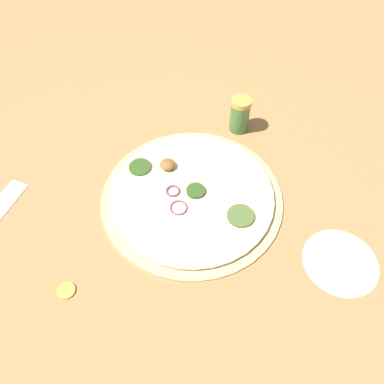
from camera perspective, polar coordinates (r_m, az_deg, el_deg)
The scene contains 5 objects.
ground_plane at distance 0.76m, azimuth 0.00°, elevation -0.85°, with size 3.00×3.00×0.00m, color tan.
pizza at distance 0.76m, azimuth -0.03°, elevation -0.52°, with size 0.37×0.37×0.03m.
spice_jar at distance 0.87m, azimuth 7.30°, elevation 11.64°, with size 0.05×0.05×0.09m.
loose_cap at distance 0.70m, azimuth -18.68°, elevation -13.97°, with size 0.03×0.03×0.01m.
flour_patch at distance 0.74m, azimuth 21.68°, elevation -9.87°, with size 0.14×0.14×0.00m.
Camera 1 is at (0.36, -0.26, 0.62)m, focal length 35.00 mm.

